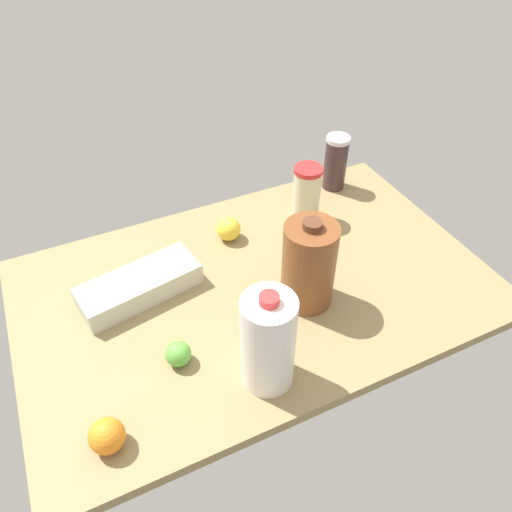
{
  "coord_description": "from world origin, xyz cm",
  "views": [
    {
      "loc": [
        39.28,
        82.69,
        95.32
      ],
      "look_at": [
        0.0,
        0.0,
        13.0
      ],
      "focal_mm": 35.0,
      "sensor_mm": 36.0,
      "label": 1
    }
  ],
  "objects_px": {
    "orange_beside_bowl": "(107,436)",
    "shaker_bottle": "(336,162)",
    "milk_jug": "(268,342)",
    "egg_carton": "(140,286)",
    "chocolate_milk_jug": "(309,265)",
    "lime_loose": "(178,354)",
    "tumbler_cup": "(307,193)",
    "lemon_near_front": "(229,229)"
  },
  "relations": [
    {
      "from": "orange_beside_bowl",
      "to": "shaker_bottle",
      "type": "bearing_deg",
      "value": -146.33
    },
    {
      "from": "milk_jug",
      "to": "egg_carton",
      "type": "xyz_separation_m",
      "value": [
        0.18,
        -0.36,
        -0.09
      ]
    },
    {
      "from": "chocolate_milk_jug",
      "to": "orange_beside_bowl",
      "type": "distance_m",
      "value": 0.57
    },
    {
      "from": "chocolate_milk_jug",
      "to": "orange_beside_bowl",
      "type": "relative_size",
      "value": 3.47
    },
    {
      "from": "shaker_bottle",
      "to": "lime_loose",
      "type": "distance_m",
      "value": 0.82
    },
    {
      "from": "tumbler_cup",
      "to": "lime_loose",
      "type": "xyz_separation_m",
      "value": [
        0.52,
        0.34,
        -0.06
      ]
    },
    {
      "from": "milk_jug",
      "to": "shaker_bottle",
      "type": "relative_size",
      "value": 1.42
    },
    {
      "from": "shaker_bottle",
      "to": "orange_beside_bowl",
      "type": "xyz_separation_m",
      "value": [
        0.87,
        0.58,
        -0.05
      ]
    },
    {
      "from": "egg_carton",
      "to": "lemon_near_front",
      "type": "bearing_deg",
      "value": -170.02
    },
    {
      "from": "tumbler_cup",
      "to": "egg_carton",
      "type": "relative_size",
      "value": 0.57
    },
    {
      "from": "milk_jug",
      "to": "lime_loose",
      "type": "xyz_separation_m",
      "value": [
        0.16,
        -0.12,
        -0.09
      ]
    },
    {
      "from": "lime_loose",
      "to": "tumbler_cup",
      "type": "bearing_deg",
      "value": -146.32
    },
    {
      "from": "egg_carton",
      "to": "chocolate_milk_jug",
      "type": "xyz_separation_m",
      "value": [
        -0.37,
        0.19,
        0.08
      ]
    },
    {
      "from": "chocolate_milk_jug",
      "to": "tumbler_cup",
      "type": "bearing_deg",
      "value": -119.21
    },
    {
      "from": "tumbler_cup",
      "to": "shaker_bottle",
      "type": "relative_size",
      "value": 0.96
    },
    {
      "from": "shaker_bottle",
      "to": "orange_beside_bowl",
      "type": "distance_m",
      "value": 1.04
    },
    {
      "from": "lime_loose",
      "to": "chocolate_milk_jug",
      "type": "bearing_deg",
      "value": -171.97
    },
    {
      "from": "tumbler_cup",
      "to": "chocolate_milk_jug",
      "type": "relative_size",
      "value": 0.71
    },
    {
      "from": "chocolate_milk_jug",
      "to": "orange_beside_bowl",
      "type": "bearing_deg",
      "value": 18.37
    },
    {
      "from": "egg_carton",
      "to": "orange_beside_bowl",
      "type": "xyz_separation_m",
      "value": [
        0.17,
        0.37,
        0.01
      ]
    },
    {
      "from": "orange_beside_bowl",
      "to": "tumbler_cup",
      "type": "bearing_deg",
      "value": -146.03
    },
    {
      "from": "shaker_bottle",
      "to": "orange_beside_bowl",
      "type": "relative_size",
      "value": 2.54
    },
    {
      "from": "milk_jug",
      "to": "lemon_near_front",
      "type": "distance_m",
      "value": 0.49
    },
    {
      "from": "tumbler_cup",
      "to": "chocolate_milk_jug",
      "type": "height_order",
      "value": "chocolate_milk_jug"
    },
    {
      "from": "tumbler_cup",
      "to": "egg_carton",
      "type": "height_order",
      "value": "tumbler_cup"
    },
    {
      "from": "tumbler_cup",
      "to": "lime_loose",
      "type": "bearing_deg",
      "value": 33.68
    },
    {
      "from": "shaker_bottle",
      "to": "orange_beside_bowl",
      "type": "bearing_deg",
      "value": 33.67
    },
    {
      "from": "milk_jug",
      "to": "egg_carton",
      "type": "height_order",
      "value": "milk_jug"
    },
    {
      "from": "milk_jug",
      "to": "tumbler_cup",
      "type": "distance_m",
      "value": 0.59
    },
    {
      "from": "egg_carton",
      "to": "lime_loose",
      "type": "height_order",
      "value": "egg_carton"
    },
    {
      "from": "lime_loose",
      "to": "egg_carton",
      "type": "bearing_deg",
      "value": -85.32
    },
    {
      "from": "tumbler_cup",
      "to": "milk_jug",
      "type": "bearing_deg",
      "value": 52.39
    },
    {
      "from": "lime_loose",
      "to": "lemon_near_front",
      "type": "distance_m",
      "value": 0.44
    },
    {
      "from": "egg_carton",
      "to": "lemon_near_front",
      "type": "height_order",
      "value": "lemon_near_front"
    },
    {
      "from": "tumbler_cup",
      "to": "chocolate_milk_jug",
      "type": "bearing_deg",
      "value": 60.79
    },
    {
      "from": "egg_carton",
      "to": "lemon_near_front",
      "type": "distance_m",
      "value": 0.31
    },
    {
      "from": "egg_carton",
      "to": "orange_beside_bowl",
      "type": "relative_size",
      "value": 4.31
    },
    {
      "from": "milk_jug",
      "to": "chocolate_milk_jug",
      "type": "bearing_deg",
      "value": -138.77
    },
    {
      "from": "tumbler_cup",
      "to": "chocolate_milk_jug",
      "type": "distance_m",
      "value": 0.34
    },
    {
      "from": "milk_jug",
      "to": "tumbler_cup",
      "type": "bearing_deg",
      "value": -127.61
    },
    {
      "from": "orange_beside_bowl",
      "to": "egg_carton",
      "type": "bearing_deg",
      "value": -114.12
    },
    {
      "from": "lime_loose",
      "to": "orange_beside_bowl",
      "type": "bearing_deg",
      "value": 34.79
    }
  ]
}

